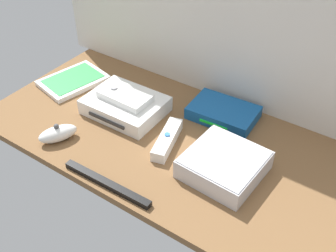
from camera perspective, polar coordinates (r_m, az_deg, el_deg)
ground_plane at (r=107.45cm, az=0.00°, el=-2.07°), size 100.00×48.00×2.00cm
game_console at (r=114.92cm, az=-5.96°, el=2.87°), size 21.22×16.72×4.40cm
mini_computer at (r=96.70cm, az=7.80°, el=-5.30°), size 17.94×17.94×5.30cm
game_case at (r=130.86cm, az=-13.06°, el=6.19°), size 17.43×21.52×1.56cm
network_router at (r=113.51cm, az=7.70°, el=1.87°), size 18.62×13.08×3.40cm
remote_wand at (r=104.00cm, az=-0.11°, el=-1.90°), size 7.33×15.23×3.40cm
remote_nunchuk at (r=108.71cm, az=-15.08°, el=-1.02°), size 8.51×10.90×5.10cm
remote_classic_pad at (r=113.05cm, az=-6.00°, el=4.18°), size 14.60×8.37×2.40cm
sensor_bar at (r=95.26cm, az=-8.52°, el=-7.92°), size 24.03×2.31×1.40cm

